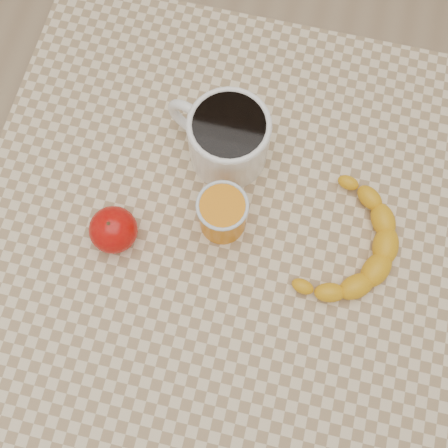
% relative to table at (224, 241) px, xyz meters
% --- Properties ---
extents(ground, '(3.00, 3.00, 0.00)m').
position_rel_table_xyz_m(ground, '(0.00, 0.00, -0.66)').
color(ground, tan).
rests_on(ground, ground).
extents(table, '(0.80, 0.80, 0.75)m').
position_rel_table_xyz_m(table, '(0.00, 0.00, 0.00)').
color(table, beige).
rests_on(table, ground).
extents(coffee_mug, '(0.19, 0.16, 0.11)m').
position_rel_table_xyz_m(coffee_mug, '(-0.03, 0.13, 0.14)').
color(coffee_mug, white).
rests_on(coffee_mug, table).
extents(orange_juice_glass, '(0.08, 0.08, 0.09)m').
position_rel_table_xyz_m(orange_juice_glass, '(-0.00, 0.01, 0.13)').
color(orange_juice_glass, orange).
rests_on(orange_juice_glass, table).
extents(apple, '(0.09, 0.09, 0.07)m').
position_rel_table_xyz_m(apple, '(-0.16, -0.05, 0.12)').
color(apple, '#A90506').
rests_on(apple, table).
extents(banana, '(0.34, 0.37, 0.04)m').
position_rel_table_xyz_m(banana, '(0.19, 0.01, 0.11)').
color(banana, yellow).
rests_on(banana, table).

